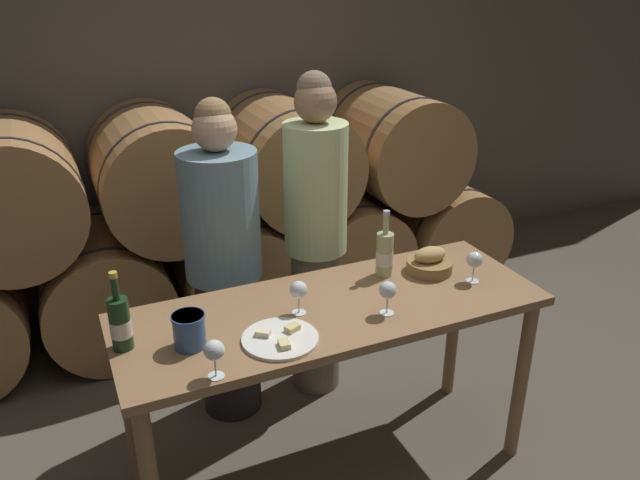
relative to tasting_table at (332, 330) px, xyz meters
The scene contains 15 objects.
ground_plane 0.77m from the tasting_table, ahead, with size 10.00×10.00×0.00m, color #564F44.
stone_wall_back 2.33m from the tasting_table, 90.00° to the left, with size 10.00×0.12×3.20m.
barrel_stack 1.60m from the tasting_table, 90.00° to the left, with size 4.03×0.91×1.45m.
tasting_table is the anchor object (origin of this frame).
person_left 0.71m from the tasting_table, 114.09° to the left, with size 0.38×0.38×1.68m.
person_right 0.70m from the tasting_table, 72.27° to the left, with size 0.32×0.32×1.76m.
wine_bottle_red 0.88m from the tasting_table, behind, with size 0.08×0.08×0.32m.
wine_bottle_white 0.44m from the tasting_table, 25.49° to the left, with size 0.08×0.08×0.32m.
blue_crock 0.65m from the tasting_table, behind, with size 0.13×0.13×0.14m.
bread_basket 0.58m from the tasting_table, 10.57° to the left, with size 0.21×0.21×0.12m.
cheese_plate 0.36m from the tasting_table, 151.94° to the right, with size 0.30×0.30×0.04m.
wine_glass_far_left 0.69m from the tasting_table, 154.19° to the right, with size 0.07×0.07×0.15m.
wine_glass_left 0.27m from the tasting_table, behind, with size 0.07×0.07×0.15m.
wine_glass_center 0.32m from the tasting_table, 40.80° to the right, with size 0.07×0.07×0.15m.
wine_glass_right 0.71m from the tasting_table, ahead, with size 0.07×0.07×0.15m.
Camera 1 is at (-0.99, -2.08, 2.22)m, focal length 35.00 mm.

